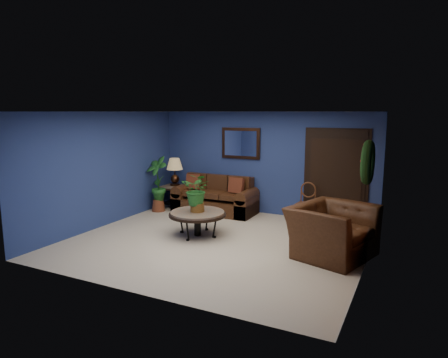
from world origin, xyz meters
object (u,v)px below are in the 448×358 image
at_px(sofa, 216,200).
at_px(armchair, 332,231).
at_px(side_chair, 306,200).
at_px(coffee_table, 197,214).
at_px(table_lamp, 175,169).
at_px(end_table, 175,191).

relative_size(sofa, armchair, 1.49).
relative_size(sofa, side_chair, 2.23).
height_order(coffee_table, table_lamp, table_lamp).
relative_size(coffee_table, armchair, 0.84).
height_order(end_table, side_chair, side_chair).
xyz_separation_m(side_chair, armchair, (0.96, -1.91, -0.07)).
bearing_deg(end_table, armchair, -22.52).
distance_m(sofa, table_lamp, 1.41).
relative_size(sofa, end_table, 3.25).
relative_size(coffee_table, end_table, 1.83).
bearing_deg(coffee_table, end_table, 133.26).
height_order(end_table, armchair, armchair).
xyz_separation_m(coffee_table, side_chair, (1.73, 1.94, 0.08)).
distance_m(sofa, armchair, 3.75).
xyz_separation_m(end_table, side_chair, (3.49, 0.07, 0.08)).
distance_m(end_table, table_lamp, 0.59).
bearing_deg(side_chair, armchair, -59.33).
bearing_deg(armchair, table_lamp, 84.82).
bearing_deg(sofa, side_chair, 1.01).
height_order(sofa, coffee_table, sofa).
distance_m(end_table, armchair, 4.82).
height_order(table_lamp, side_chair, table_lamp).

